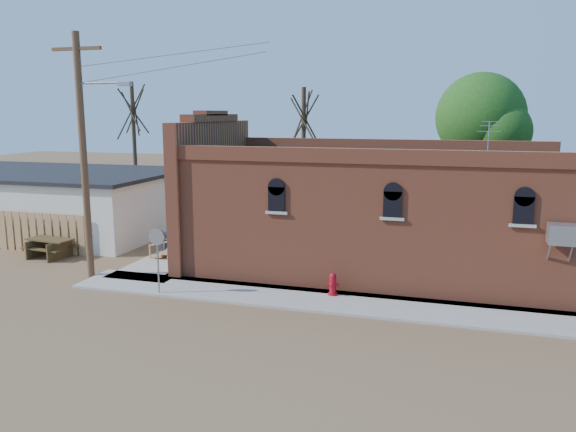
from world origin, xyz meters
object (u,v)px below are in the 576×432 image
(trash_barrel, at_px, (168,242))
(brick_bar, at_px, (367,210))
(stop_sign, at_px, (157,243))
(picnic_table, at_px, (50,245))
(fire_hydrant, at_px, (333,284))
(utility_pole, at_px, (84,151))

(trash_barrel, bearing_deg, brick_bar, -0.42)
(stop_sign, height_order, picnic_table, stop_sign)
(trash_barrel, bearing_deg, picnic_table, -151.66)
(trash_barrel, bearing_deg, stop_sign, -64.25)
(trash_barrel, relative_size, picnic_table, 0.36)
(fire_hydrant, distance_m, trash_barrel, 9.38)
(picnic_table, bearing_deg, brick_bar, 16.21)
(utility_pole, xyz_separation_m, picnic_table, (-3.53, 2.00, -4.23))
(stop_sign, distance_m, picnic_table, 7.85)
(fire_hydrant, bearing_deg, utility_pole, 162.39)
(brick_bar, relative_size, utility_pole, 1.82)
(brick_bar, distance_m, trash_barrel, 9.14)
(brick_bar, bearing_deg, trash_barrel, 179.58)
(trash_barrel, xyz_separation_m, picnic_table, (-4.37, -2.36, 0.08))
(picnic_table, bearing_deg, stop_sign, -17.96)
(brick_bar, relative_size, stop_sign, 7.20)
(stop_sign, bearing_deg, trash_barrel, 140.53)
(utility_pole, bearing_deg, stop_sign, -18.79)
(stop_sign, relative_size, picnic_table, 1.06)
(picnic_table, bearing_deg, utility_pole, -23.10)
(utility_pole, height_order, stop_sign, utility_pole)
(fire_hydrant, relative_size, stop_sign, 0.34)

